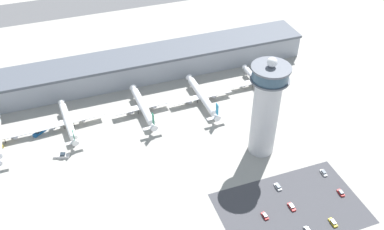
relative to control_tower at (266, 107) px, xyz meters
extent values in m
plane|color=#9E9B93|center=(-48.21, 16.56, -27.38)|extent=(1000.00, 1000.00, 0.00)
cube|color=#9399A3|center=(-48.21, 86.56, -20.13)|extent=(229.70, 22.00, 14.50)
cube|color=#4C515B|center=(-48.21, 86.56, -12.07)|extent=(229.70, 25.00, 1.60)
cube|color=#515154|center=(-48.21, 210.45, -27.37)|extent=(344.54, 44.00, 0.01)
cylinder|color=#BCBCC1|center=(0.00, 0.00, -6.04)|extent=(12.76, 12.76, 42.67)
cylinder|color=#565B66|center=(0.00, 0.00, 15.69)|extent=(18.20, 18.20, 0.80)
cylinder|color=#334C60|center=(0.00, 0.00, 18.76)|extent=(16.75, 16.75, 5.33)
cylinder|color=#565B66|center=(0.00, 0.00, 21.92)|extent=(18.20, 18.20, 1.00)
sphere|color=white|center=(0.00, 0.00, 24.76)|extent=(4.67, 4.67, 4.67)
cube|color=#424247|center=(-4.73, -39.23, -27.37)|extent=(64.00, 40.00, 0.01)
cylinder|color=#A8A8B2|center=(-118.25, 51.46, -25.08)|extent=(2.48, 4.83, 2.40)
cylinder|color=black|center=(-123.54, 49.56, -26.28)|extent=(0.28, 0.28, 2.20)
cylinder|color=white|center=(-90.58, 50.84, -22.87)|extent=(6.03, 30.19, 3.84)
cone|color=white|center=(-91.80, 67.51, -22.87)|extent=(4.08, 3.73, 3.84)
cone|color=white|center=(-89.31, 33.59, -22.87)|extent=(3.78, 4.85, 3.46)
cube|color=white|center=(-90.62, 51.44, -23.54)|extent=(39.41, 7.26, 0.44)
cylinder|color=#A8A8B2|center=(-98.90, 51.83, -24.70)|extent=(2.42, 4.37, 2.11)
cylinder|color=#A8A8B2|center=(-82.49, 53.04, -24.70)|extent=(2.42, 4.37, 2.11)
cube|color=#14704C|center=(-89.24, 32.67, -17.88)|extent=(0.50, 2.81, 6.14)
cube|color=white|center=(-89.21, 32.27, -22.48)|extent=(10.87, 2.78, 0.24)
cylinder|color=black|center=(-91.59, 64.59, -26.08)|extent=(0.28, 0.28, 2.59)
cylinder|color=black|center=(-87.88, 50.83, -26.08)|extent=(0.28, 0.28, 2.59)
cylinder|color=black|center=(-93.24, 50.44, -26.08)|extent=(0.28, 0.28, 2.59)
cylinder|color=white|center=(-49.10, 49.80, -22.65)|extent=(5.62, 32.29, 4.23)
cone|color=white|center=(-49.87, 67.76, -22.65)|extent=(4.39, 3.99, 4.23)
cone|color=white|center=(-48.29, 31.21, -22.65)|extent=(4.03, 5.24, 3.81)
cube|color=white|center=(-49.13, 50.45, -23.40)|extent=(32.47, 5.79, 0.44)
cylinder|color=#A8A8B2|center=(-55.95, 51.15, -24.68)|extent=(2.53, 4.75, 2.33)
cylinder|color=#A8A8B2|center=(-42.39, 51.74, -24.68)|extent=(2.53, 4.75, 2.33)
cube|color=#14704C|center=(-48.25, 30.20, -17.15)|extent=(0.42, 2.81, 6.77)
cube|color=white|center=(-48.23, 29.80, -22.23)|extent=(11.93, 2.51, 0.24)
cylinder|color=black|center=(-49.74, 64.66, -26.07)|extent=(0.28, 0.28, 2.61)
cylinder|color=black|center=(-46.13, 49.78, -26.07)|extent=(0.28, 0.28, 2.61)
cylinder|color=black|center=(-52.05, 49.52, -26.07)|extent=(0.28, 0.28, 2.61)
cylinder|color=white|center=(-13.87, 48.30, -23.21)|extent=(5.18, 35.28, 4.22)
cone|color=white|center=(-14.40, 67.78, -23.21)|extent=(4.32, 3.91, 4.22)
cone|color=white|center=(-13.32, 28.19, -23.21)|extent=(3.93, 5.16, 3.79)
cube|color=white|center=(-13.89, 49.00, -23.95)|extent=(37.05, 5.41, 0.44)
cylinder|color=#A8A8B2|center=(-21.67, 49.79, -25.22)|extent=(2.44, 4.70, 2.32)
cylinder|color=#A8A8B2|center=(-6.16, 50.22, -25.22)|extent=(2.44, 4.70, 2.32)
cube|color=#197FB2|center=(-13.29, 27.18, -17.73)|extent=(0.38, 2.81, 6.75)
cube|color=white|center=(-13.28, 26.78, -22.79)|extent=(11.85, 2.32, 0.24)
cylinder|color=black|center=(-14.32, 64.68, -26.35)|extent=(0.28, 0.28, 2.06)
cylinder|color=black|center=(-10.92, 48.29, -26.35)|extent=(0.28, 0.28, 2.06)
cylinder|color=black|center=(-16.82, 48.12, -26.35)|extent=(0.28, 0.28, 2.06)
cylinder|color=white|center=(23.18, 52.12, -23.36)|extent=(3.63, 27.98, 3.46)
cone|color=white|center=(23.28, 67.66, -23.36)|extent=(3.48, 3.13, 3.46)
cone|color=white|center=(23.08, 36.07, -23.36)|extent=(3.14, 4.17, 3.11)
cube|color=white|center=(23.19, 52.68, -23.96)|extent=(37.69, 4.63, 0.44)
cylinder|color=#A8A8B2|center=(15.28, 53.73, -25.01)|extent=(1.92, 3.81, 1.90)
cylinder|color=#A8A8B2|center=(31.10, 53.63, -25.01)|extent=(1.92, 3.81, 1.90)
cube|color=#14704C|center=(23.08, 35.24, -18.87)|extent=(0.32, 2.80, 5.53)
cube|color=white|center=(23.08, 34.84, -23.01)|extent=(9.69, 2.06, 0.24)
cylinder|color=black|center=(23.26, 64.90, -26.23)|extent=(0.28, 0.28, 2.29)
cylinder|color=black|center=(25.60, 51.86, -26.23)|extent=(0.28, 0.28, 2.29)
cylinder|color=black|center=(20.76, 51.89, -26.23)|extent=(0.28, 0.28, 2.29)
cube|color=black|center=(-106.20, 51.23, -27.32)|extent=(6.51, 5.72, 0.12)
cube|color=#195699|center=(-106.20, 51.23, -26.70)|extent=(7.54, 6.55, 1.36)
cube|color=#232D38|center=(-106.82, 50.76, -25.47)|extent=(3.07, 3.02, 1.11)
cube|color=black|center=(-126.63, 49.49, -27.32)|extent=(3.77, 7.44, 0.12)
cube|color=black|center=(-97.06, 28.56, -27.32)|extent=(6.77, 4.18, 0.12)
cube|color=silver|center=(-97.06, 28.56, -26.69)|extent=(7.95, 4.67, 1.38)
cube|color=#232D38|center=(-96.34, 28.31, -25.43)|extent=(2.82, 2.63, 1.13)
cube|color=black|center=(-4.37, -26.45, -27.32)|extent=(1.86, 3.81, 0.12)
cube|color=silver|center=(-4.37, -26.45, -26.95)|extent=(1.95, 4.53, 0.85)
cube|color=#232D38|center=(-4.37, -26.57, -26.18)|extent=(1.69, 2.50, 0.70)
cube|color=black|center=(8.06, -52.45, -27.32)|extent=(1.71, 4.03, 0.12)
cube|color=gold|center=(8.06, -52.45, -26.98)|extent=(1.78, 4.80, 0.79)
cube|color=#232D38|center=(8.06, -52.56, -26.27)|extent=(1.56, 2.64, 0.64)
cube|color=black|center=(20.81, -25.98, -27.32)|extent=(1.87, 3.76, 0.12)
cube|color=silver|center=(20.81, -25.98, -26.97)|extent=(1.97, 4.46, 0.82)
cube|color=#232D38|center=(20.81, -25.87, -26.23)|extent=(1.66, 2.48, 0.67)
cube|color=black|center=(21.16, -39.43, -27.32)|extent=(1.86, 3.65, 0.12)
cube|color=red|center=(21.16, -39.43, -26.97)|extent=(1.97, 4.34, 0.81)
cube|color=#232D38|center=(21.15, -39.54, -26.23)|extent=(1.67, 2.41, 0.67)
cube|color=black|center=(-4.32, -38.98, -27.32)|extent=(1.88, 4.00, 0.12)
cube|color=red|center=(-4.32, -38.98, -26.99)|extent=(1.97, 4.76, 0.78)
cube|color=#232D38|center=(-4.32, -38.87, -26.28)|extent=(1.70, 2.63, 0.64)
cube|color=#232D38|center=(-4.44, -52.24, -26.27)|extent=(1.52, 2.44, 0.64)
cube|color=black|center=(-17.83, -39.37, -27.32)|extent=(1.80, 3.58, 0.12)
cube|color=red|center=(-17.83, -39.37, -27.00)|extent=(1.90, 4.26, 0.76)
cube|color=#232D38|center=(-17.83, -39.48, -26.31)|extent=(1.60, 2.37, 0.62)
camera|label=1|loc=(-87.71, -139.97, 123.43)|focal=40.00mm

